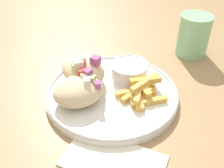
% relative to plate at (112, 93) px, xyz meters
% --- Properties ---
extents(table, '(1.34, 1.34, 0.71)m').
position_rel_plate_xyz_m(table, '(-0.04, 0.06, -0.07)').
color(table, '#9E7A51').
rests_on(table, ground_plane).
extents(napkin, '(0.18, 0.14, 0.00)m').
position_rel_plate_xyz_m(napkin, '(0.02, -0.16, -0.01)').
color(napkin, silver).
rests_on(napkin, table).
extents(plate, '(0.28, 0.28, 0.02)m').
position_rel_plate_xyz_m(plate, '(0.00, 0.00, 0.00)').
color(plate, white).
rests_on(plate, table).
extents(pita_sandwich_near, '(0.13, 0.12, 0.06)m').
position_rel_plate_xyz_m(pita_sandwich_near, '(-0.06, -0.04, 0.03)').
color(pita_sandwich_near, beige).
rests_on(pita_sandwich_near, plate).
extents(pita_sandwich_far, '(0.13, 0.13, 0.07)m').
position_rel_plate_xyz_m(pita_sandwich_far, '(-0.07, 0.03, 0.03)').
color(pita_sandwich_far, beige).
rests_on(pita_sandwich_far, plate).
extents(fries_pile, '(0.11, 0.10, 0.03)m').
position_rel_plate_xyz_m(fries_pile, '(0.06, -0.00, 0.02)').
color(fries_pile, gold).
rests_on(fries_pile, plate).
extents(sauce_ramekin, '(0.08, 0.08, 0.03)m').
position_rel_plate_xyz_m(sauce_ramekin, '(0.03, 0.06, 0.02)').
color(sauce_ramekin, white).
rests_on(sauce_ramekin, plate).
extents(water_glass, '(0.08, 0.08, 0.11)m').
position_rel_plate_xyz_m(water_glass, '(0.19, 0.20, 0.04)').
color(water_glass, '#8CCC93').
rests_on(water_glass, table).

